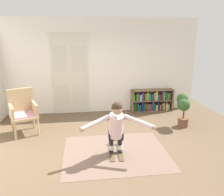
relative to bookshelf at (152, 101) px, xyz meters
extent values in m
plane|color=brown|center=(-1.58, -2.39, -0.33)|extent=(7.20, 7.20, 0.00)
cube|color=white|center=(-1.58, 0.21, 1.12)|extent=(6.00, 0.10, 2.90)
cube|color=beige|center=(-2.84, 0.16, 0.85)|extent=(0.55, 0.04, 2.35)
cube|color=beige|center=(-2.84, 0.14, 1.36)|extent=(0.41, 0.01, 0.76)
cube|color=beige|center=(-2.84, 0.14, 0.26)|extent=(0.41, 0.01, 0.64)
cube|color=beige|center=(-2.29, 0.16, 0.85)|extent=(0.55, 0.04, 2.35)
cube|color=beige|center=(-2.29, 0.14, 1.36)|extent=(0.41, 0.01, 0.76)
cube|color=beige|center=(-2.29, 0.14, 0.26)|extent=(0.41, 0.01, 0.64)
cube|color=beige|center=(-2.56, 0.16, 2.07)|extent=(1.22, 0.04, 0.10)
cube|color=#755D50|center=(-1.57, -2.59, -0.32)|extent=(2.15, 1.79, 0.01)
cube|color=brown|center=(-0.64, 0.00, 0.02)|extent=(0.04, 0.30, 0.70)
cube|color=brown|center=(0.68, 0.00, 0.02)|extent=(0.04, 0.30, 0.70)
cube|color=brown|center=(0.02, 0.00, -0.32)|extent=(1.32, 0.30, 0.02)
cube|color=brown|center=(0.02, 0.00, 0.02)|extent=(1.32, 0.30, 0.02)
cube|color=brown|center=(0.02, 0.00, 0.37)|extent=(1.32, 0.30, 0.02)
cube|color=#784157|center=(-0.61, 0.00, -0.20)|extent=(0.03, 0.21, 0.21)
cube|color=#106818|center=(-0.55, 0.00, -0.16)|extent=(0.05, 0.17, 0.29)
cube|color=#4D262A|center=(-0.50, 0.01, -0.16)|extent=(0.03, 0.14, 0.30)
cube|color=#29A8AC|center=(-0.44, 0.02, -0.19)|extent=(0.03, 0.14, 0.23)
cube|color=#28752B|center=(-0.39, 0.01, -0.21)|extent=(0.04, 0.17, 0.20)
cube|color=navy|center=(-0.32, -0.01, -0.16)|extent=(0.06, 0.23, 0.29)
cube|color=#205752|center=(-0.24, -0.01, -0.19)|extent=(0.06, 0.14, 0.24)
cube|color=brown|center=(-0.16, 0.00, -0.18)|extent=(0.04, 0.17, 0.25)
cube|color=#73614A|center=(-0.10, 0.02, -0.20)|extent=(0.04, 0.20, 0.22)
cube|color=#734A74|center=(-0.03, 0.01, -0.20)|extent=(0.05, 0.15, 0.21)
cube|color=#413A64|center=(0.03, 0.00, -0.17)|extent=(0.05, 0.18, 0.28)
cube|color=#15675C|center=(0.10, 0.00, -0.19)|extent=(0.03, 0.19, 0.23)
cube|color=tan|center=(0.16, 0.00, -0.22)|extent=(0.05, 0.21, 0.18)
cube|color=#162C4D|center=(0.22, 0.00, -0.17)|extent=(0.04, 0.16, 0.28)
cube|color=#AC466A|center=(0.27, -0.01, -0.21)|extent=(0.03, 0.21, 0.19)
cube|color=#254E1C|center=(0.33, 0.00, -0.19)|extent=(0.04, 0.21, 0.23)
cube|color=#C18C41|center=(0.40, 0.02, -0.19)|extent=(0.07, 0.20, 0.24)
cube|color=tan|center=(0.49, -0.02, -0.19)|extent=(0.06, 0.24, 0.23)
cube|color=#6DA551|center=(0.57, 0.00, -0.21)|extent=(0.07, 0.18, 0.19)
cube|color=#4ABC20|center=(-0.60, -0.01, 0.14)|extent=(0.05, 0.15, 0.20)
cube|color=#1B5440|center=(-0.53, 0.00, 0.14)|extent=(0.04, 0.23, 0.21)
cube|color=olive|center=(-0.47, 0.01, 0.15)|extent=(0.05, 0.19, 0.23)
cube|color=#6CABA5|center=(-0.39, -0.01, 0.14)|extent=(0.06, 0.22, 0.20)
cube|color=#5E3A95|center=(-0.33, -0.02, 0.17)|extent=(0.04, 0.18, 0.27)
cube|color=#4F312E|center=(-0.28, 0.01, 0.14)|extent=(0.05, 0.15, 0.22)
cube|color=#5E743C|center=(-0.21, -0.01, 0.15)|extent=(0.05, 0.15, 0.24)
cube|color=#96A132|center=(-0.15, 0.02, 0.17)|extent=(0.05, 0.19, 0.27)
cube|color=teal|center=(-0.08, 0.00, 0.14)|extent=(0.06, 0.16, 0.22)
cube|color=#264A55|center=(0.00, -0.01, 0.14)|extent=(0.05, 0.17, 0.22)
cube|color=#AE619B|center=(0.08, 0.00, 0.16)|extent=(0.06, 0.20, 0.25)
cube|color=#92D027|center=(0.14, -0.01, 0.18)|extent=(0.06, 0.17, 0.30)
cube|color=#304F7D|center=(0.21, -0.02, 0.13)|extent=(0.06, 0.15, 0.19)
cube|color=#5D271A|center=(0.26, 0.00, 0.13)|extent=(0.04, 0.23, 0.18)
cube|color=#441B4E|center=(0.32, -0.01, 0.18)|extent=(0.05, 0.15, 0.29)
cube|color=#197D71|center=(0.37, 0.02, 0.18)|extent=(0.05, 0.21, 0.29)
cube|color=#67A26D|center=(0.40, -0.02, 0.17)|extent=(0.03, 0.15, 0.27)
cube|color=#1B4D19|center=(0.46, 0.00, 0.15)|extent=(0.05, 0.21, 0.24)
cube|color=olive|center=(0.52, -0.02, 0.14)|extent=(0.03, 0.15, 0.22)
cube|color=#405164|center=(0.58, -0.01, 0.15)|extent=(0.04, 0.15, 0.24)
cylinder|color=tan|center=(-3.79, -1.67, -0.12)|extent=(0.07, 0.07, 0.42)
cylinder|color=tan|center=(-3.31, -1.47, -0.12)|extent=(0.07, 0.07, 0.42)
cylinder|color=tan|center=(-3.99, -1.18, -0.12)|extent=(0.07, 0.07, 0.42)
cylinder|color=tan|center=(-3.51, -0.99, -0.12)|extent=(0.07, 0.07, 0.42)
cube|color=tan|center=(-3.65, -1.33, 0.12)|extent=(0.78, 0.78, 0.06)
cube|color=#CC99AB|center=(-3.65, -1.33, 0.17)|extent=(0.70, 0.70, 0.04)
cube|color=tan|center=(-3.75, -1.08, 0.47)|extent=(0.58, 0.28, 0.60)
cube|color=tan|center=(-3.90, -1.43, 0.29)|extent=(0.27, 0.54, 0.28)
cube|color=tan|center=(-3.40, -1.23, 0.29)|extent=(0.27, 0.54, 0.28)
cylinder|color=brown|center=(0.43, -1.43, -0.21)|extent=(0.27, 0.27, 0.24)
cylinder|color=brown|center=(0.43, -1.43, -0.11)|extent=(0.29, 0.29, 0.04)
cylinder|color=#4C3823|center=(0.43, -1.43, 0.09)|extent=(0.04, 0.04, 0.36)
sphere|color=#2A4C22|center=(0.40, -1.33, 0.27)|extent=(0.24, 0.24, 0.24)
sphere|color=#2A4C22|center=(0.42, -1.33, 0.42)|extent=(0.30, 0.30, 0.30)
sphere|color=#2A4C22|center=(0.37, -1.52, 0.31)|extent=(0.32, 0.32, 0.32)
cube|color=brown|center=(-1.66, -2.59, -0.31)|extent=(0.13, 0.75, 0.01)
cube|color=brown|center=(-1.64, -2.25, -0.28)|extent=(0.10, 0.12, 0.06)
cube|color=black|center=(-1.66, -2.61, -0.29)|extent=(0.09, 0.12, 0.04)
cube|color=brown|center=(-1.48, -2.60, -0.31)|extent=(0.13, 0.75, 0.01)
cube|color=brown|center=(-1.46, -2.26, -0.28)|extent=(0.10, 0.12, 0.06)
cube|color=black|center=(-1.48, -2.62, -0.29)|extent=(0.09, 0.12, 0.04)
cylinder|color=white|center=(-1.66, -2.59, -0.20)|extent=(0.12, 0.12, 0.10)
cylinder|color=black|center=(-1.66, -2.59, 0.00)|extent=(0.10, 0.10, 0.30)
cylinder|color=black|center=(-1.66, -2.63, 0.09)|extent=(0.12, 0.12, 0.22)
cylinder|color=white|center=(-1.48, -2.60, -0.20)|extent=(0.12, 0.12, 0.10)
cylinder|color=black|center=(-1.48, -2.60, 0.00)|extent=(0.10, 0.10, 0.30)
cylinder|color=black|center=(-1.48, -2.64, 0.09)|extent=(0.12, 0.12, 0.22)
cube|color=black|center=(-1.57, -2.63, 0.07)|extent=(0.31, 0.20, 0.14)
cylinder|color=silver|center=(-1.58, -2.71, 0.32)|extent=(0.31, 0.44, 0.58)
sphere|color=tan|center=(-1.58, -2.85, 0.70)|extent=(0.21, 0.21, 0.20)
sphere|color=#382619|center=(-1.58, -2.84, 0.74)|extent=(0.22, 0.22, 0.21)
cylinder|color=silver|center=(-1.99, -2.88, 0.47)|extent=(0.57, 0.28, 0.23)
sphere|color=tan|center=(-2.25, -2.98, 0.40)|extent=(0.10, 0.10, 0.09)
cylinder|color=silver|center=(-1.18, -2.93, 0.47)|extent=(0.55, 0.34, 0.23)
sphere|color=tan|center=(-0.94, -3.06, 0.40)|extent=(0.10, 0.10, 0.09)
camera|label=1|loc=(-2.23, -6.86, 2.03)|focal=36.68mm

